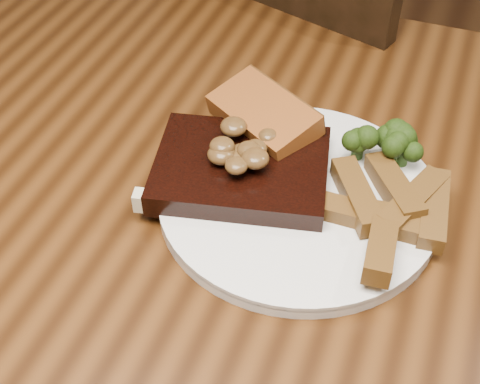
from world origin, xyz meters
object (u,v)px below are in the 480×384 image
(dining_table, at_px, (239,283))
(chair_far, at_px, (300,114))
(steak, at_px, (241,170))
(garlic_bread, at_px, (263,130))
(potato_wedges, at_px, (372,202))
(plate, at_px, (298,199))

(dining_table, bearing_deg, chair_far, 98.74)
(steak, xyz_separation_m, garlic_bread, (0.00, 0.07, 0.00))
(chair_far, xyz_separation_m, garlic_bread, (0.07, -0.42, 0.31))
(chair_far, distance_m, potato_wedges, 0.61)
(plate, xyz_separation_m, garlic_bread, (-0.06, 0.07, 0.02))
(steak, relative_size, potato_wedges, 1.41)
(garlic_bread, bearing_deg, plate, -17.86)
(chair_far, height_order, potato_wedges, chair_far)
(steak, bearing_deg, chair_far, 85.46)
(steak, bearing_deg, garlic_bread, 77.59)
(chair_far, height_order, garlic_bread, chair_far)
(plate, distance_m, potato_wedges, 0.07)
(plate, bearing_deg, garlic_bread, 131.40)
(plate, xyz_separation_m, potato_wedges, (0.07, 0.00, 0.02))
(steak, relative_size, garlic_bread, 1.47)
(chair_far, distance_m, plate, 0.59)
(chair_far, distance_m, garlic_bread, 0.53)
(chair_far, height_order, steak, chair_far)
(dining_table, xyz_separation_m, chair_far, (-0.08, 0.54, -0.19))
(chair_far, bearing_deg, plate, 122.17)
(garlic_bread, bearing_deg, steak, -59.43)
(plate, distance_m, steak, 0.07)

